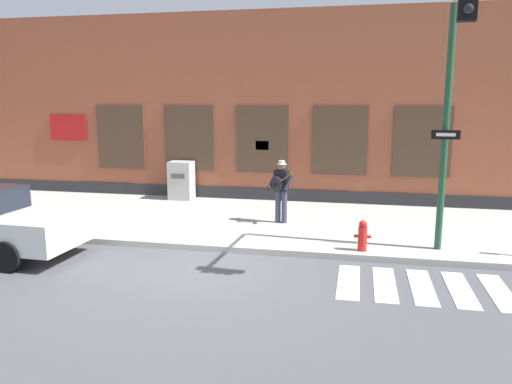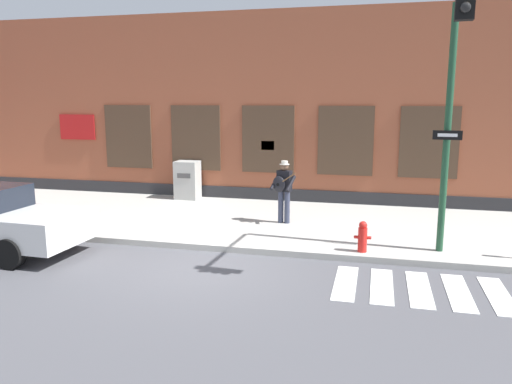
% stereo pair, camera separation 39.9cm
% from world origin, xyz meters
% --- Properties ---
extents(ground_plane, '(160.00, 160.00, 0.00)m').
position_xyz_m(ground_plane, '(0.00, 0.00, 0.00)').
color(ground_plane, '#4C4C51').
extents(sidewalk, '(28.00, 5.57, 0.15)m').
position_xyz_m(sidewalk, '(0.00, 3.88, 0.07)').
color(sidewalk, '#ADAAA3').
rests_on(sidewalk, ground).
extents(building_backdrop, '(28.00, 4.06, 6.32)m').
position_xyz_m(building_backdrop, '(-0.00, 8.66, 3.16)').
color(building_backdrop, brown).
rests_on(building_backdrop, ground).
extents(crosswalk, '(5.20, 1.90, 0.01)m').
position_xyz_m(crosswalk, '(5.44, -0.20, 0.01)').
color(crosswalk, silver).
rests_on(crosswalk, ground).
extents(busker, '(0.72, 0.64, 1.72)m').
position_xyz_m(busker, '(1.10, 3.62, 1.13)').
color(busker, '#33384C').
rests_on(busker, sidewalk).
extents(traffic_light, '(0.61, 2.66, 5.51)m').
position_xyz_m(traffic_light, '(4.93, 0.99, 3.91)').
color(traffic_light, '#1E472D').
rests_on(traffic_light, sidewalk).
extents(utility_box, '(0.78, 0.66, 1.29)m').
position_xyz_m(utility_box, '(-2.71, 6.21, 0.79)').
color(utility_box, '#ADADA8').
rests_on(utility_box, sidewalk).
extents(fire_hydrant, '(0.38, 0.20, 0.70)m').
position_xyz_m(fire_hydrant, '(3.31, 1.45, 0.49)').
color(fire_hydrant, red).
rests_on(fire_hydrant, sidewalk).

